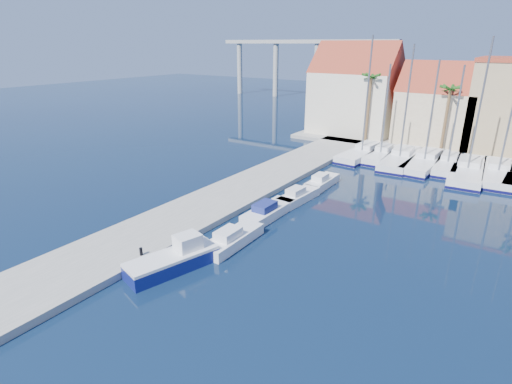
% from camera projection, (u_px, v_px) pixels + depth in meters
% --- Properties ---
extents(ground, '(260.00, 260.00, 0.00)m').
position_uv_depth(ground, '(192.00, 316.00, 21.22)').
color(ground, black).
rests_on(ground, ground).
extents(quay_west, '(6.00, 77.00, 0.50)m').
position_uv_depth(quay_west, '(222.00, 199.00, 36.33)').
color(quay_west, gray).
rests_on(quay_west, ground).
extents(shore_north, '(54.00, 16.00, 0.50)m').
position_uv_depth(shore_north, '(498.00, 151.00, 52.84)').
color(shore_north, gray).
rests_on(shore_north, ground).
extents(bollard, '(0.21, 0.21, 0.53)m').
position_uv_depth(bollard, '(141.00, 251.00, 26.19)').
color(bollard, black).
rests_on(bollard, quay_west).
extents(fishing_boat, '(3.49, 6.25, 2.08)m').
position_uv_depth(fishing_boat, '(175.00, 259.00, 25.41)').
color(fishing_boat, navy).
rests_on(fishing_boat, ground).
extents(motorboat_west_0, '(1.87, 5.54, 1.40)m').
position_uv_depth(motorboat_west_0, '(232.00, 239.00, 28.47)').
color(motorboat_west_0, white).
rests_on(motorboat_west_0, ground).
extents(motorboat_west_1, '(1.90, 5.77, 1.40)m').
position_uv_depth(motorboat_west_1, '(268.00, 211.00, 33.15)').
color(motorboat_west_1, white).
rests_on(motorboat_west_1, ground).
extents(motorboat_west_2, '(1.96, 5.14, 1.40)m').
position_uv_depth(motorboat_west_2, '(298.00, 196.00, 36.42)').
color(motorboat_west_2, white).
rests_on(motorboat_west_2, ground).
extents(motorboat_west_3, '(1.62, 5.01, 1.40)m').
position_uv_depth(motorboat_west_3, '(322.00, 182.00, 40.17)').
color(motorboat_west_3, white).
rests_on(motorboat_west_3, ground).
extents(sailboat_0, '(3.72, 11.05, 14.52)m').
position_uv_depth(sailboat_0, '(364.00, 152.00, 50.69)').
color(sailboat_0, white).
rests_on(sailboat_0, ground).
extents(sailboat_1, '(2.47, 8.71, 11.39)m').
position_uv_depth(sailboat_1, '(382.00, 154.00, 49.71)').
color(sailboat_1, white).
rests_on(sailboat_1, ground).
extents(sailboat_2, '(3.75, 11.65, 13.55)m').
position_uv_depth(sailboat_2, '(401.00, 158.00, 48.19)').
color(sailboat_2, white).
rests_on(sailboat_2, ground).
extents(sailboat_3, '(3.50, 11.71, 12.01)m').
position_uv_depth(sailboat_3, '(426.00, 161.00, 46.95)').
color(sailboat_3, white).
rests_on(sailboat_3, ground).
extents(sailboat_4, '(3.01, 9.29, 11.49)m').
position_uv_depth(sailboat_4, '(448.00, 164.00, 45.85)').
color(sailboat_4, white).
rests_on(sailboat_4, ground).
extents(sailboat_5, '(3.99, 12.20, 14.26)m').
position_uv_depth(sailboat_5, '(468.00, 170.00, 43.70)').
color(sailboat_5, white).
rests_on(sailboat_5, ground).
extents(sailboat_6, '(3.78, 11.27, 14.44)m').
position_uv_depth(sailboat_6, '(498.00, 172.00, 42.85)').
color(sailboat_6, white).
rests_on(sailboat_6, ground).
extents(building_0, '(12.30, 9.00, 13.50)m').
position_uv_depth(building_0, '(355.00, 93.00, 60.51)').
color(building_0, beige).
rests_on(building_0, shore_north).
extents(building_1, '(10.30, 8.00, 11.00)m').
position_uv_depth(building_1, '(438.00, 108.00, 54.56)').
color(building_1, '#C7B08C').
rests_on(building_1, shore_north).
extents(palm_0, '(2.60, 2.60, 10.15)m').
position_uv_depth(palm_0, '(371.00, 79.00, 53.63)').
color(palm_0, brown).
rests_on(palm_0, shore_north).
extents(palm_1, '(2.60, 2.60, 9.15)m').
position_uv_depth(palm_1, '(450.00, 91.00, 48.64)').
color(palm_1, brown).
rests_on(palm_1, shore_north).
extents(viaduct, '(48.00, 2.20, 14.45)m').
position_uv_depth(viaduct, '(299.00, 57.00, 101.66)').
color(viaduct, '#9E9E99').
rests_on(viaduct, ground).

